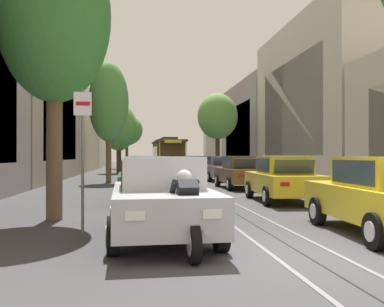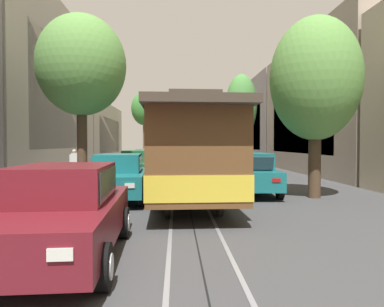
{
  "view_description": "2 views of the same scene",
  "coord_description": "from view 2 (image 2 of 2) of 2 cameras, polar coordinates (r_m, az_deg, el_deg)",
  "views": [
    {
      "loc": [
        -2.63,
        -6.53,
        1.6
      ],
      "look_at": [
        0.74,
        21.28,
        1.74
      ],
      "focal_mm": 40.24,
      "sensor_mm": 36.0,
      "label": 1
    },
    {
      "loc": [
        0.4,
        46.04,
        1.95
      ],
      "look_at": [
        -0.74,
        19.98,
        1.22
      ],
      "focal_mm": 33.59,
      "sensor_mm": 36.0,
      "label": 2
    }
  ],
  "objects": [
    {
      "name": "ground_plane",
      "position": [
        20.15,
        -1.35,
        -3.95
      ],
      "size": [
        162.39,
        162.39,
        0.0
      ],
      "primitive_type": "plane",
      "color": "#424244"
    },
    {
      "name": "trolley_track_rails",
      "position": [
        15.68,
        -1.03,
        -5.52
      ],
      "size": [
        1.14,
        72.96,
        0.01
      ],
      "color": "gray",
      "rests_on": "ground"
    },
    {
      "name": "parked_car_silver_near_left",
      "position": [
        44.28,
        0.91,
        0.12
      ],
      "size": [
        2.12,
        4.41,
        1.58
      ],
      "color": "#B7B7BC",
      "rests_on": "ground"
    },
    {
      "name": "parked_car_green_second_left",
      "position": [
        38.03,
        1.8,
        -0.13
      ],
      "size": [
        2.11,
        4.41,
        1.58
      ],
      "color": "#1E6038",
      "rests_on": "ground"
    },
    {
      "name": "parked_car_beige_mid_left",
      "position": [
        32.31,
        2.51,
        -0.44
      ],
      "size": [
        2.08,
        4.4,
        1.58
      ],
      "color": "#C1B28E",
      "rests_on": "ground"
    },
    {
      "name": "parked_car_blue_fourth_left",
      "position": [
        26.05,
        3.58,
        -0.93
      ],
      "size": [
        2.07,
        4.39,
        1.58
      ],
      "color": "#233D93",
      "rests_on": "ground"
    },
    {
      "name": "parked_car_silver_fifth_left",
      "position": [
        19.85,
        4.99,
        -1.72
      ],
      "size": [
        2.03,
        4.37,
        1.58
      ],
      "color": "#B7B7BC",
      "rests_on": "ground"
    },
    {
      "name": "parked_car_teal_sixth_left",
      "position": [
        14.0,
        9.03,
        -3.13
      ],
      "size": [
        2.13,
        4.42,
        1.58
      ],
      "color": "#196B70",
      "rests_on": "ground"
    },
    {
      "name": "parked_car_yellow_near_right",
      "position": [
        44.52,
        -4.89,
        0.12
      ],
      "size": [
        2.13,
        4.42,
        1.58
      ],
      "color": "gold",
      "rests_on": "ground"
    },
    {
      "name": "parked_car_yellow_second_right",
      "position": [
        38.17,
        -5.35,
        -0.13
      ],
      "size": [
        2.13,
        4.42,
        1.58
      ],
      "color": "gold",
      "rests_on": "ground"
    },
    {
      "name": "parked_car_brown_mid_right",
      "position": [
        32.1,
        -5.84,
        -0.46
      ],
      "size": [
        2.07,
        4.39,
        1.58
      ],
      "color": "brown",
      "rests_on": "ground"
    },
    {
      "name": "parked_car_grey_fourth_right",
      "position": [
        25.49,
        -7.09,
        -0.99
      ],
      "size": [
        2.05,
        4.38,
        1.58
      ],
      "color": "slate",
      "rests_on": "ground"
    },
    {
      "name": "parked_car_green_fifth_right",
      "position": [
        19.08,
        -8.64,
        -1.87
      ],
      "size": [
        2.09,
        4.4,
        1.58
      ],
      "color": "#1E6038",
      "rests_on": "ground"
    },
    {
      "name": "parked_car_teal_sixth_right",
      "position": [
        12.62,
        -11.57,
        -3.66
      ],
      "size": [
        2.14,
        4.42,
        1.58
      ],
      "color": "#196B70",
      "rests_on": "ground"
    },
    {
      "name": "parked_car_maroon_far_right",
      "position": [
        6.47,
        -19.9,
        -8.73
      ],
      "size": [
        2.14,
        4.42,
        1.58
      ],
      "color": "maroon",
      "rests_on": "ground"
    },
    {
      "name": "street_tree_kerb_left_near",
      "position": [
        41.94,
        4.6,
        5.88
      ],
      "size": [
        2.79,
        2.79,
        7.35
      ],
      "color": "brown",
      "rests_on": "ground"
    },
    {
      "name": "street_tree_kerb_left_second",
      "position": [
        27.36,
        7.84,
        7.42
      ],
      "size": [
        2.34,
        2.0,
        7.14
      ],
      "color": "brown",
      "rests_on": "ground"
    },
    {
      "name": "street_tree_kerb_left_mid",
      "position": [
        13.78,
        18.99,
        11.05
      ],
      "size": [
        3.2,
        3.23,
        6.47
      ],
      "color": "#4C3826",
      "rests_on": "ground"
    },
    {
      "name": "street_tree_kerb_right_near",
      "position": [
        44.0,
        -7.57,
        7.03
      ],
      "size": [
        3.15,
        2.78,
        8.23
      ],
      "color": "brown",
      "rests_on": "ground"
    },
    {
      "name": "street_tree_kerb_right_second",
      "position": [
        15.62,
        -17.14,
        13.12
      ],
      "size": [
        3.58,
        3.49,
        7.17
      ],
      "color": "#4C3826",
      "rests_on": "ground"
    },
    {
      "name": "cable_car_trolley",
      "position": [
        11.64,
        -0.54,
        0.19
      ],
      "size": [
        2.82,
        9.17,
        3.28
      ],
      "color": "brown",
      "rests_on": "ground"
    },
    {
      "name": "motorcycle_with_rider",
      "position": [
        45.65,
        0.38,
        -0.03
      ],
      "size": [
        0.58,
        1.99,
        1.37
      ],
      "color": "black",
      "rests_on": "ground"
    },
    {
      "name": "pedestrian_on_left_pavement",
      "position": [
        22.5,
        -18.2,
        -1.14
      ],
      "size": [
        0.55,
        0.32,
        1.6
      ],
      "color": "black",
      "rests_on": "ground"
    },
    {
      "name": "street_sign_post",
      "position": [
        43.74,
        3.02,
        1.45
      ],
      "size": [
        0.36,
        0.07,
        2.97
      ],
      "color": "slate",
      "rests_on": "ground"
    }
  ]
}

